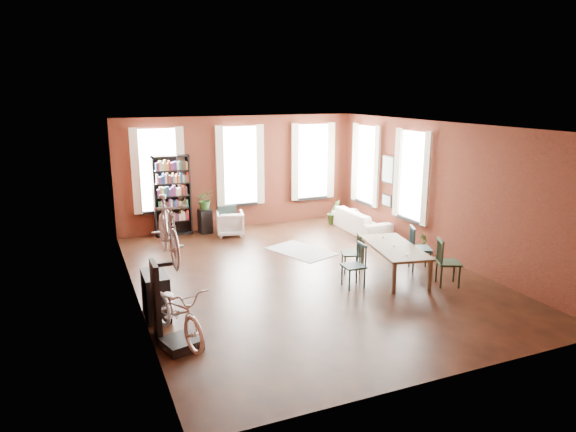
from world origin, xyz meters
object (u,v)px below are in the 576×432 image
dining_chair_c (449,262)px  dining_chair_a (353,266)px  dining_chair_d (420,248)px  white_armchair (230,222)px  bookshelf (172,196)px  bicycle_floor (176,286)px  plant_stand (205,221)px  cream_sofa (361,217)px  dining_chair_b (351,253)px  bike_trainer (181,343)px  console_table (156,295)px  dining_table (394,261)px

dining_chair_c → dining_chair_a: bearing=94.0°
dining_chair_d → white_armchair: dining_chair_d is taller
dining_chair_a → bookshelf: 5.97m
bookshelf → bicycle_floor: bearing=-100.0°
plant_stand → dining_chair_a: bearing=-71.1°
dining_chair_c → white_armchair: dining_chair_c is taller
cream_sofa → dining_chair_b: bearing=145.7°
dining_chair_d → bike_trainer: size_ratio=1.82×
dining_chair_b → bicycle_floor: bearing=-46.6°
dining_chair_b → white_armchair: 4.19m
bicycle_floor → plant_stand: bearing=58.8°
console_table → dining_chair_a: bearing=-1.9°
bookshelf → plant_stand: (0.85, -0.15, -0.77)m
bike_trainer → bicycle_floor: size_ratio=0.31×
bookshelf → dining_chair_c: bearing=-53.4°
bookshelf → bike_trainer: (-1.12, -6.52, -1.02)m
dining_chair_a → bicycle_floor: (-3.76, -1.17, 0.56)m
dining_chair_b → plant_stand: size_ratio=1.27×
dining_chair_d → console_table: bearing=115.3°
dining_chair_c → cream_sofa: dining_chair_c is taller
dining_chair_b → dining_chair_c: bearing=62.7°
dining_chair_c → bike_trainer: 5.62m
dining_chair_c → dining_chair_d: (0.05, 1.00, 0.00)m
dining_chair_d → bicycle_floor: bearing=128.2°
cream_sofa → bookshelf: bearing=71.0°
console_table → bicycle_floor: bearing=-84.0°
dining_table → bike_trainer: size_ratio=3.66×
dining_chair_d → white_armchair: size_ratio=1.34×
bike_trainer → bicycle_floor: (-0.02, 0.02, 0.93)m
bookshelf → bike_trainer: bookshelf is taller
dining_chair_b → console_table: dining_chair_b is taller
dining_chair_b → bookshelf: 5.49m
dining_chair_b → white_armchair: (-1.59, 3.88, -0.06)m
dining_table → bicycle_floor: bicycle_floor is taller
dining_chair_d → bicycle_floor: (-5.65, -1.51, 0.52)m
white_armchair → bookshelf: bearing=-12.1°
bookshelf → bike_trainer: size_ratio=4.08×
bookshelf → console_table: (-1.28, -5.20, -0.70)m
dining_chair_b → bicycle_floor: size_ratio=0.50×
white_armchair → cream_sofa: (3.52, -1.05, 0.04)m
dining_chair_b → dining_chair_c: (1.44, -1.46, 0.06)m
dining_chair_d → cream_sofa: 3.33m
dining_chair_b → plant_stand: (-2.17, 4.38, -0.09)m
dining_table → dining_chair_b: 0.93m
cream_sofa → bicycle_floor: (-6.09, -4.80, 0.61)m
bookshelf → bike_trainer: 6.70m
dining_table → dining_chair_c: dining_chair_c is taller
dining_table → plant_stand: (-2.87, 4.97, -0.00)m
bike_trainer → plant_stand: size_ratio=0.80×
dining_chair_c → bookshelf: size_ratio=0.44×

